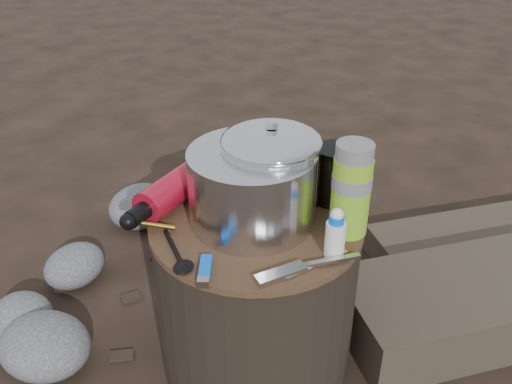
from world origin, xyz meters
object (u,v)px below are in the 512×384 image
at_px(camping_pot, 271,172).
at_px(stump, 256,295).
at_px(thermos, 351,190).
at_px(travel_mug, 334,175).
at_px(fuel_bottle, 179,185).

bearing_deg(camping_pot, stump, -109.36).
distance_m(thermos, travel_mug, 0.12).
bearing_deg(thermos, travel_mug, 124.04).
relative_size(stump, fuel_bottle, 1.48).
xyz_separation_m(camping_pot, fuel_bottle, (-0.20, -0.04, -0.06)).
bearing_deg(travel_mug, stump, -127.45).
height_order(stump, travel_mug, travel_mug).
relative_size(camping_pot, thermos, 1.04).
xyz_separation_m(camping_pot, thermos, (0.17, 0.01, -0.00)).
relative_size(stump, thermos, 2.30).
relative_size(stump, camping_pot, 2.21).
bearing_deg(camping_pot, thermos, 3.40).
distance_m(camping_pot, travel_mug, 0.15).
height_order(camping_pot, travel_mug, camping_pot).
bearing_deg(fuel_bottle, travel_mug, 30.15).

